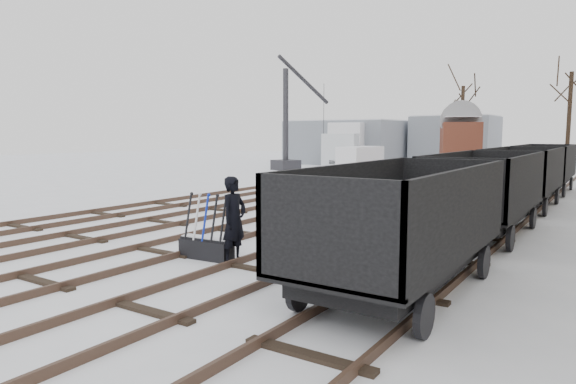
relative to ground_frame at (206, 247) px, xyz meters
name	(u,v)px	position (x,y,z in m)	size (l,w,h in m)	color
ground	(160,253)	(-1.34, -0.20, -0.28)	(120.00, 120.00, 0.00)	white
tracks	(383,194)	(-1.34, 13.48, -0.21)	(13.90, 52.00, 0.16)	black
shed_left	(349,142)	(-14.34, 35.80, 1.76)	(10.00, 8.00, 4.10)	gray
shed_right	(455,140)	(-5.34, 39.80, 1.96)	(7.00, 6.00, 4.50)	gray
ground_frame	(206,247)	(0.00, 0.00, 0.00)	(1.33, 0.51, 1.49)	black
worker	(234,220)	(0.75, 0.10, 0.68)	(0.70, 0.46, 1.93)	black
freight_wagon_a	(402,245)	(4.66, 0.03, 0.60)	(2.26, 5.66, 2.31)	black
freight_wagon_b	(484,204)	(4.66, 6.43, 0.60)	(2.26, 5.66, 2.31)	black
freight_wagon_c	(522,185)	(4.66, 12.83, 0.60)	(2.26, 5.66, 2.31)	black
freight_wagon_d	(544,174)	(4.66, 19.23, 0.60)	(2.26, 5.66, 2.31)	black
box_van_wagon	(460,141)	(-2.04, 28.85, 2.05)	(4.35, 5.87, 4.01)	black
lorry	(348,144)	(-12.14, 31.33, 1.66)	(4.07, 8.65, 3.77)	black
panel_van	(360,158)	(-9.14, 27.46, 0.69)	(2.20, 4.39, 1.87)	white
crane	(287,140)	(-14.44, 25.26, 2.05)	(2.29, 5.29, 8.88)	#2A2A2F
tree_far_left	(462,127)	(-3.70, 35.57, 3.11)	(0.30, 0.30, 6.79)	black
tree_far_right	(569,122)	(4.26, 34.86, 3.40)	(0.30, 0.30, 7.38)	black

